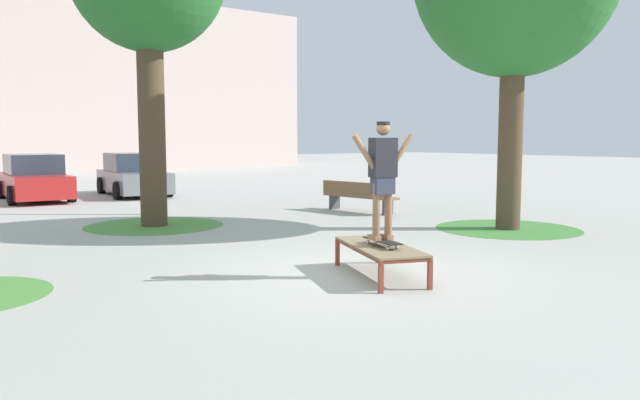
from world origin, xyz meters
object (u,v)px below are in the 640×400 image
skater (383,172)px  car_red (34,179)px  car_grey (133,176)px  skate_box (380,248)px  skateboard (382,241)px  light_post (141,68)px  park_bench (359,196)px

skater → car_red: (-1.78, 15.13, -0.84)m
car_red → car_grey: size_ratio=0.98×
skate_box → skateboard: (-0.03, -0.08, 0.12)m
car_grey → light_post: (-1.63, -5.72, 3.13)m
car_red → skateboard: bearing=-83.3°
skateboard → car_red: (-1.78, 15.13, 0.15)m
skate_box → skateboard: size_ratio=2.48×
skate_box → car_grey: (1.41, 14.95, 0.28)m
skateboard → light_post: size_ratio=0.14×
skateboard → park_bench: bearing=53.4°
skateboard → skater: 0.99m
skater → park_bench: size_ratio=0.69×
skateboard → car_red: size_ratio=0.19×
park_bench → light_post: (-4.98, 2.86, 3.38)m
park_bench → car_grey: bearing=111.3°
skater → car_grey: (1.44, 15.04, -0.84)m
skateboard → light_post: light_post is taller
skateboard → skater: bearing=79.6°
car_red → skater: bearing=-83.3°
car_grey → light_post: light_post is taller
skate_box → skater: (-0.03, -0.08, 1.12)m
skate_box → car_red: (-1.81, 15.05, 0.28)m
car_red → park_bench: size_ratio=1.74×
skater → light_post: size_ratio=0.29×
light_post → skater: bearing=-88.8°
car_red → park_bench: car_red is taller
skate_box → car_grey: size_ratio=0.47×
skater → car_red: 15.26m
skate_box → car_red: size_ratio=0.48×
car_grey → park_bench: bearing=-68.7°
car_grey → light_post: size_ratio=0.74×
car_red → park_bench: bearing=-52.9°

